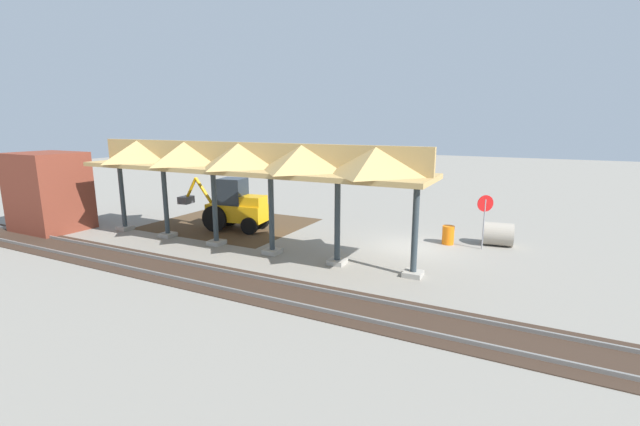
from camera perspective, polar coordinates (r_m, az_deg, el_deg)
The scene contains 10 objects.
ground_plane at distance 20.46m, azimuth 12.03°, elevation -4.61°, with size 120.00×120.00×0.00m, color gray.
dirt_work_zone at distance 25.28m, azimuth -11.81°, elevation -1.41°, with size 8.43×7.00×0.01m, color #4C3823.
platform_canopy at distance 19.45m, azimuth -10.61°, elevation 7.10°, with size 17.14×3.20×4.90m.
rail_tracks at distance 13.89m, azimuth 3.87°, elevation -12.33°, with size 60.00×2.58×0.15m.
stop_sign at distance 20.81m, azimuth 21.12°, elevation 0.33°, with size 0.65×0.45×2.53m.
backhoe at distance 23.65m, azimuth -11.33°, elevation 0.82°, with size 5.24×2.09×2.82m.
dirt_mound at distance 26.73m, azimuth -12.61°, elevation -0.74°, with size 5.18×5.18×2.12m, color #4C3823.
concrete_pipe at distance 22.04m, azimuth 22.66°, elevation -2.61°, with size 1.43×1.25×1.10m.
brick_utility_building at distance 27.32m, azimuth -32.42°, elevation 2.42°, with size 3.49×2.93×4.19m, color brown.
traffic_barrel at distance 21.46m, azimuth 16.71°, elevation -2.83°, with size 0.56×0.56×0.90m, color orange.
Camera 1 is at (-4.93, 19.01, 5.74)m, focal length 24.00 mm.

